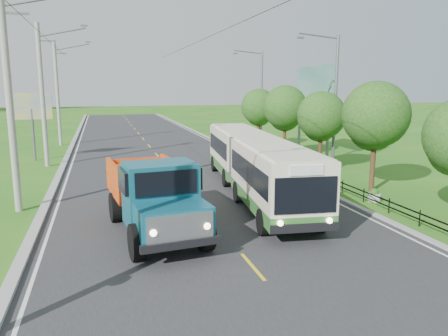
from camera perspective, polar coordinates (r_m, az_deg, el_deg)
name	(u,v)px	position (r m, az deg, el deg)	size (l,w,h in m)	color
ground	(253,267)	(14.37, 3.74, -12.76)	(240.00, 240.00, 0.00)	#246517
road	(164,163)	(33.21, -7.87, 0.65)	(14.00, 120.00, 0.02)	#28282B
curb_left	(63,167)	(33.01, -20.34, 0.14)	(0.40, 120.00, 0.15)	#9E9E99
curb_right	(253,158)	(34.89, 3.84, 1.27)	(0.30, 120.00, 0.10)	#9E9E99
edge_line_left	(71,167)	(32.98, -19.38, 0.09)	(0.12, 120.00, 0.00)	silver
edge_line_right	(247,159)	(34.73, 3.06, 1.19)	(0.12, 120.00, 0.00)	silver
centre_dash	(253,266)	(14.36, 3.75, -12.68)	(0.12, 2.20, 0.00)	yellow
railing_right	(295,168)	(29.70, 9.28, 0.00)	(0.04, 40.00, 0.60)	black
pole_near	(10,100)	(21.75, -26.14, 7.96)	(3.51, 0.32, 10.00)	gray
pole_mid	(43,95)	(33.63, -22.59, 8.78)	(3.51, 0.32, 10.00)	gray
pole_far	(58,93)	(45.57, -20.89, 9.17)	(3.51, 0.32, 10.00)	gray
tree_third	(375,118)	(25.11, 19.11, 6.13)	(3.60, 3.62, 6.00)	#382314
tree_fourth	(321,118)	(30.25, 12.56, 6.36)	(3.24, 3.31, 5.40)	#382314
tree_fifth	(285,110)	(35.61, 7.97, 7.54)	(3.48, 3.52, 5.80)	#382314
tree_back	(259,109)	(41.18, 4.58, 7.73)	(3.30, 3.36, 5.50)	#382314
streetlight_mid	(333,98)	(30.44, 14.10, 8.80)	(3.02, 0.20, 9.07)	slate
streetlight_far	(260,95)	(43.15, 4.73, 9.52)	(3.02, 0.20, 9.07)	slate
planter_near	(374,196)	(23.22, 19.01, -3.45)	(0.64, 0.64, 0.67)	silver
planter_mid	(303,168)	(29.96, 10.32, 0.03)	(0.64, 0.64, 0.67)	silver
planter_far	(261,151)	(37.21, 4.91, 2.21)	(0.64, 0.64, 0.67)	silver
billboard_left	(31,111)	(36.80, -23.85, 6.87)	(3.00, 0.20, 5.20)	slate
billboard_right	(314,91)	(36.50, 11.69, 9.84)	(0.24, 6.00, 7.30)	slate
bus	(254,160)	(23.14, 3.94, 1.00)	(4.29, 16.05, 3.06)	#316D2B
dump_truck	(154,192)	(17.13, -9.11, -3.05)	(3.46, 7.35, 2.98)	#11556B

